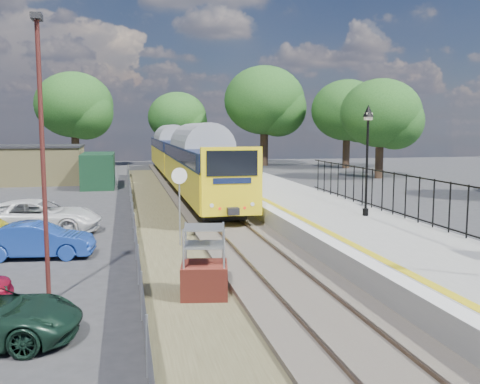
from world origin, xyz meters
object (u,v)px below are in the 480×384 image
object	(u,v)px
car_blue	(38,240)
car_white	(38,217)
train	(182,155)
carpark_lamp	(42,143)
victorian_lamp_north	(368,134)
brick_plinth	(204,263)
speed_sign	(179,192)

from	to	relation	value
car_blue	car_white	distance (m)	4.64
car_blue	train	bearing A→B (deg)	-11.93
carpark_lamp	car_white	size ratio (longest dim) A/B	1.38
train	car_white	xyz separation A→B (m)	(-8.24, -18.86, -1.60)
victorian_lamp_north	train	world-z (taller)	victorian_lamp_north
train	victorian_lamp_north	bearing A→B (deg)	-76.73
train	brick_plinth	bearing A→B (deg)	-94.91
victorian_lamp_north	car_white	xyz separation A→B (m)	(-13.54, 3.61, -3.56)
victorian_lamp_north	car_white	world-z (taller)	victorian_lamp_north
brick_plinth	carpark_lamp	xyz separation A→B (m)	(-4.06, 0.57, 3.23)
victorian_lamp_north	train	bearing A→B (deg)	103.27
carpark_lamp	car_white	bearing A→B (deg)	99.84
brick_plinth	carpark_lamp	world-z (taller)	carpark_lamp
victorian_lamp_north	brick_plinth	world-z (taller)	victorian_lamp_north
carpark_lamp	brick_plinth	bearing A→B (deg)	-7.98
victorian_lamp_north	carpark_lamp	world-z (taller)	carpark_lamp
victorian_lamp_north	speed_sign	bearing A→B (deg)	-178.21
victorian_lamp_north	train	xyz separation A→B (m)	(-5.30, 22.47, -1.96)
speed_sign	car_blue	world-z (taller)	speed_sign
brick_plinth	car_white	bearing A→B (deg)	119.26
train	carpark_lamp	xyz separation A→B (m)	(-6.56, -28.53, 1.84)
victorian_lamp_north	car_blue	bearing A→B (deg)	-175.65
car_blue	car_white	xyz separation A→B (m)	(-0.67, 4.59, 0.11)
train	car_white	bearing A→B (deg)	-113.60
victorian_lamp_north	speed_sign	distance (m)	8.11
carpark_lamp	car_blue	size ratio (longest dim) A/B	1.93
victorian_lamp_north	car_blue	world-z (taller)	victorian_lamp_north
train	carpark_lamp	size ratio (longest dim) A/B	5.54
speed_sign	car_blue	bearing A→B (deg)	177.86
brick_plinth	car_blue	bearing A→B (deg)	131.88
carpark_lamp	car_blue	bearing A→B (deg)	101.21
brick_plinth	speed_sign	distance (m)	6.49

